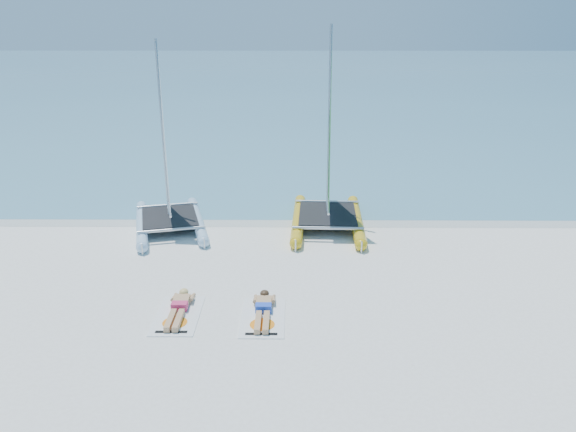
# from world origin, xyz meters

# --- Properties ---
(ground) EXTENTS (140.00, 140.00, 0.00)m
(ground) POSITION_xyz_m (0.00, 0.00, 0.00)
(ground) COLOR white
(ground) RESTS_ON ground
(sea) EXTENTS (140.00, 115.00, 0.01)m
(sea) POSITION_xyz_m (0.00, 63.00, 0.01)
(sea) COLOR #74AFC2
(sea) RESTS_ON ground
(wet_sand_strip) EXTENTS (140.00, 1.40, 0.01)m
(wet_sand_strip) POSITION_xyz_m (0.00, 5.50, 0.00)
(wet_sand_strip) COLOR silver
(wet_sand_strip) RESTS_ON ground
(catamaran_blue) EXTENTS (3.19, 4.86, 6.09)m
(catamaran_blue) POSITION_xyz_m (-3.57, 4.85, 1.82)
(catamaran_blue) COLOR silver
(catamaran_blue) RESTS_ON ground
(catamaran_yellow) EXTENTS (2.50, 5.19, 6.55)m
(catamaran_yellow) POSITION_xyz_m (1.65, 5.49, 2.06)
(catamaran_yellow) COLOR gold
(catamaran_yellow) RESTS_ON ground
(towel_a) EXTENTS (1.00, 1.85, 0.02)m
(towel_a) POSITION_xyz_m (-2.16, -1.07, 0.01)
(towel_a) COLOR white
(towel_a) RESTS_ON ground
(sunbather_a) EXTENTS (0.37, 1.73, 0.26)m
(sunbather_a) POSITION_xyz_m (-2.16, -0.88, 0.12)
(sunbather_a) COLOR tan
(sunbather_a) RESTS_ON towel_a
(towel_b) EXTENTS (1.00, 1.85, 0.02)m
(towel_b) POSITION_xyz_m (-0.20, -1.14, 0.01)
(towel_b) COLOR white
(towel_b) RESTS_ON ground
(sunbather_b) EXTENTS (0.37, 1.73, 0.26)m
(sunbather_b) POSITION_xyz_m (-0.20, -0.95, 0.12)
(sunbather_b) COLOR tan
(sunbather_b) RESTS_ON towel_b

